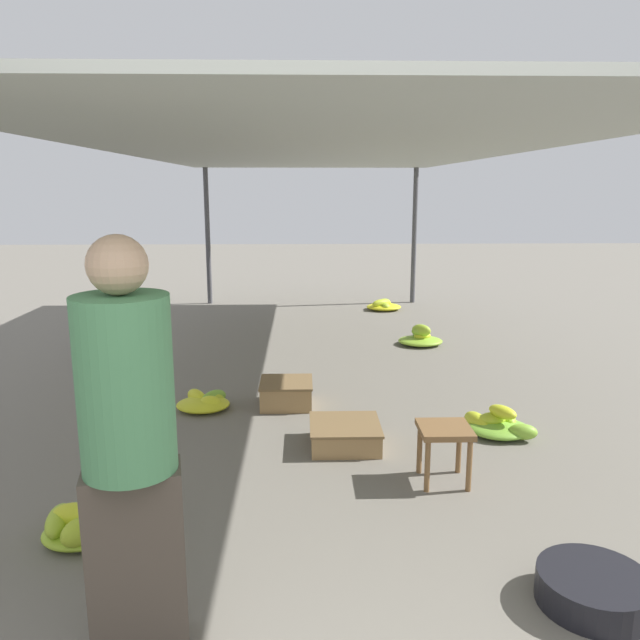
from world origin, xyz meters
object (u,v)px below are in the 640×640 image
(basin_black, at_px, (594,589))
(crate_near, at_px, (286,393))
(stool, at_px, (444,437))
(banana_pile_left_1, at_px, (205,402))
(banana_pile_right_0, at_px, (499,425))
(crate_mid, at_px, (345,434))
(banana_pile_right_1, at_px, (383,305))
(banana_pile_right_2, at_px, (420,338))
(banana_pile_left_0, at_px, (79,524))
(vendor_foreground, at_px, (130,447))

(basin_black, distance_m, crate_near, 3.19)
(stool, bearing_deg, basin_black, -71.12)
(basin_black, xyz_separation_m, banana_pile_left_1, (-2.25, 2.74, -0.02))
(banana_pile_right_0, relative_size, crate_mid, 0.98)
(banana_pile_right_1, bearing_deg, banana_pile_right_2, -85.65)
(banana_pile_right_1, relative_size, crate_near, 1.18)
(basin_black, bearing_deg, crate_mid, 119.22)
(stool, xyz_separation_m, banana_pile_left_0, (-2.19, -0.65, -0.22))
(banana_pile_right_1, relative_size, crate_mid, 1.04)
(vendor_foreground, bearing_deg, crate_near, 79.81)
(banana_pile_left_0, bearing_deg, banana_pile_left_1, 79.90)
(crate_near, bearing_deg, crate_mid, -63.03)
(vendor_foreground, height_order, banana_pile_right_0, vendor_foreground)
(banana_pile_right_1, distance_m, crate_mid, 5.47)
(stool, distance_m, crate_near, 1.89)
(banana_pile_right_1, bearing_deg, banana_pile_left_1, -115.73)
(basin_black, distance_m, crate_mid, 2.16)
(vendor_foreground, relative_size, crate_mid, 3.30)
(banana_pile_left_1, bearing_deg, stool, -38.97)
(banana_pile_right_0, distance_m, banana_pile_right_2, 2.90)
(stool, xyz_separation_m, crate_near, (-1.09, 1.53, -0.20))
(banana_pile_left_1, distance_m, banana_pile_right_2, 3.25)
(stool, height_order, banana_pile_left_0, stool)
(banana_pile_left_0, distance_m, banana_pile_right_0, 3.18)
(crate_near, height_order, crate_mid, crate_near)
(banana_pile_right_0, height_order, banana_pile_right_1, banana_pile_right_0)
(banana_pile_left_1, distance_m, banana_pile_right_1, 5.03)
(banana_pile_left_0, xyz_separation_m, banana_pile_left_1, (0.38, 2.11, -0.03))
(vendor_foreground, xyz_separation_m, stool, (1.63, 1.49, -0.60))
(basin_black, relative_size, crate_near, 1.12)
(stool, relative_size, banana_pile_left_1, 0.76)
(vendor_foreground, xyz_separation_m, basin_black, (2.07, 0.22, -0.84))
(crate_near, xyz_separation_m, crate_mid, (0.47, -0.92, -0.02))
(vendor_foreground, height_order, banana_pile_left_1, vendor_foreground)
(banana_pile_right_0, height_order, crate_near, banana_pile_right_0)
(vendor_foreground, bearing_deg, stool, 42.42)
(banana_pile_right_0, xyz_separation_m, crate_near, (-1.72, 0.71, 0.04))
(banana_pile_right_0, distance_m, crate_mid, 1.27)
(banana_pile_left_0, bearing_deg, banana_pile_right_2, 57.92)
(banana_pile_left_0, bearing_deg, stool, 16.41)
(banana_pile_left_1, bearing_deg, crate_near, 5.16)
(basin_black, distance_m, banana_pile_right_1, 7.27)
(vendor_foreground, distance_m, basin_black, 2.24)
(crate_near, bearing_deg, stool, -54.66)
(basin_black, bearing_deg, banana_pile_left_0, 166.62)
(banana_pile_left_0, height_order, banana_pile_right_0, banana_pile_right_0)
(banana_pile_right_2, relative_size, crate_near, 1.17)
(crate_mid, bearing_deg, stool, -44.68)
(basin_black, bearing_deg, vendor_foreground, -173.91)
(crate_near, bearing_deg, banana_pile_right_0, -22.59)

